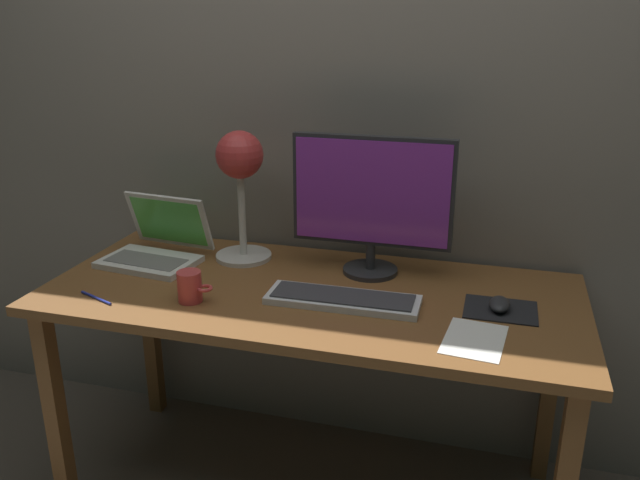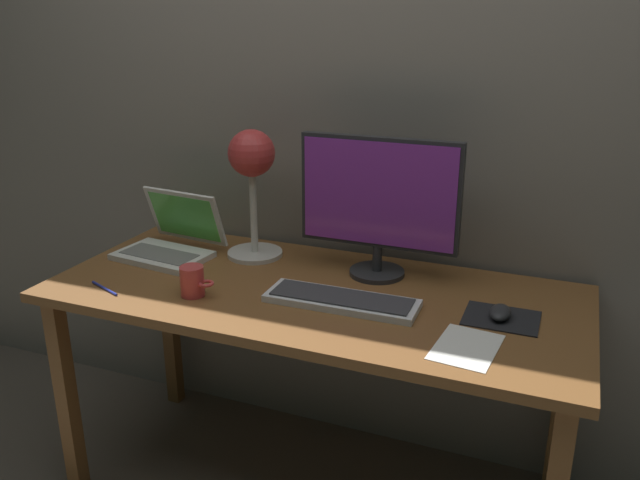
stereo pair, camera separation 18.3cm
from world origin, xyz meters
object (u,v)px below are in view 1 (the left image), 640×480
object	(u,v)px
coffee_mug	(190,287)
pen	(96,298)
keyboard_main	(343,299)
laptop	(159,242)
monitor	(372,198)
desk_lamp	(240,170)
mouse	(499,304)

from	to	relation	value
coffee_mug	pen	bearing A→B (deg)	-167.01
keyboard_main	laptop	distance (m)	0.71
monitor	pen	size ratio (longest dim) A/B	3.58
desk_lamp	mouse	xyz separation A→B (m)	(0.84, -0.19, -0.29)
monitor	pen	xyz separation A→B (m)	(-0.73, -0.42, -0.24)
keyboard_main	coffee_mug	size ratio (longest dim) A/B	4.20
desk_lamp	pen	xyz separation A→B (m)	(-0.29, -0.43, -0.30)
coffee_mug	pen	size ratio (longest dim) A/B	0.75
keyboard_main	desk_lamp	xyz separation A→B (m)	(-0.41, 0.26, 0.29)
desk_lamp	monitor	bearing A→B (deg)	-1.30
monitor	pen	world-z (taller)	monitor
keyboard_main	pen	size ratio (longest dim) A/B	3.16
keyboard_main	mouse	bearing A→B (deg)	9.19
monitor	laptop	distance (m)	0.74
laptop	mouse	xyz separation A→B (m)	(1.11, -0.11, -0.04)
monitor	mouse	distance (m)	0.50
monitor	keyboard_main	xyz separation A→B (m)	(-0.03, -0.25, -0.24)
keyboard_main	laptop	size ratio (longest dim) A/B	1.33
pen	laptop	bearing A→B (deg)	87.31
laptop	pen	xyz separation A→B (m)	(-0.02, -0.35, -0.06)
desk_lamp	pen	distance (m)	0.60
keyboard_main	coffee_mug	bearing A→B (deg)	-165.94
mouse	pen	xyz separation A→B (m)	(-1.13, -0.24, -0.02)
desk_lamp	mouse	distance (m)	0.91
desk_lamp	coffee_mug	world-z (taller)	desk_lamp
mouse	coffee_mug	distance (m)	0.88
desk_lamp	pen	size ratio (longest dim) A/B	3.09
coffee_mug	pen	distance (m)	0.28
monitor	desk_lamp	distance (m)	0.44
coffee_mug	mouse	bearing A→B (deg)	11.63
laptop	desk_lamp	world-z (taller)	desk_lamp
monitor	coffee_mug	distance (m)	0.61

